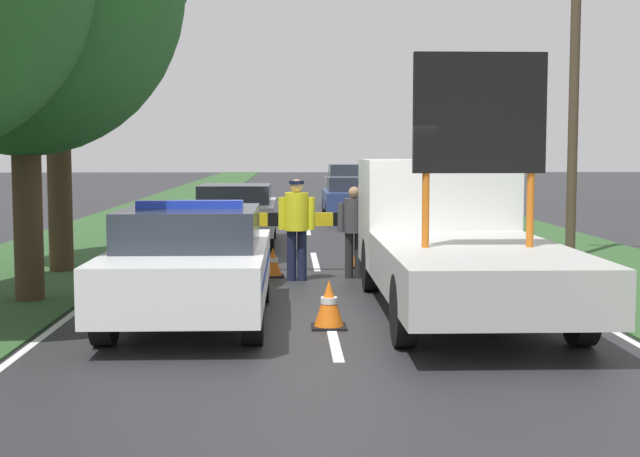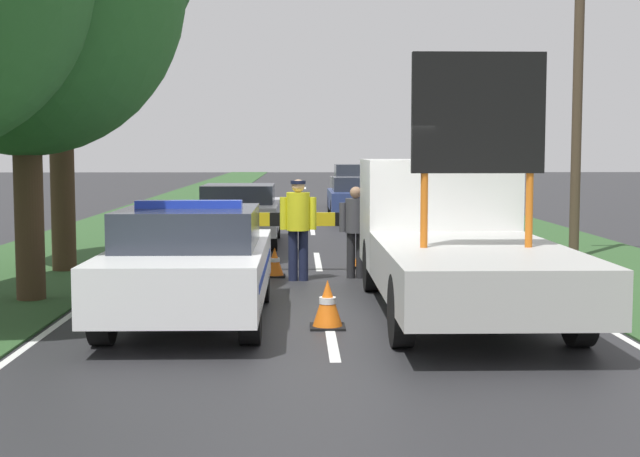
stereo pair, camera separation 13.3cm
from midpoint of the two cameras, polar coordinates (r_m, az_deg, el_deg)
name	(u,v)px [view 1 (the left image)]	position (r m, az deg, el deg)	size (l,w,h in m)	color
ground_plane	(328,315)	(12.02, 0.19, -5.55)	(160.00, 160.00, 0.00)	#28282B
lane_markings	(307,226)	(26.17, -1.00, 0.18)	(6.99, 62.86, 0.01)	silver
grass_verge_left	(152,212)	(32.27, -10.82, 1.02)	(3.71, 120.00, 0.03)	#2D5128
grass_verge_right	(453,212)	(32.42, 8.41, 1.07)	(3.71, 120.00, 0.03)	#2D5128
police_car	(192,263)	(11.59, -8.54, -2.17)	(1.93, 4.68, 1.57)	white
work_truck	(451,235)	(12.68, 8.11, -0.39)	(2.25, 6.34, 3.37)	white
road_barrier	(333,222)	(16.14, 0.60, 0.39)	(3.55, 0.08, 1.09)	black
police_officer	(297,221)	(15.05, -1.76, 0.51)	(0.62, 0.39, 1.72)	#191E38
pedestrian_civilian	(354,225)	(15.38, 1.94, 0.25)	(0.57, 0.36, 1.59)	#232326
traffic_cone_near_police	(329,304)	(11.11, 0.23, -4.86)	(0.44, 0.44, 0.61)	black
traffic_cone_centre_front	(200,256)	(16.12, -7.90, -1.75)	(0.47, 0.47, 0.65)	black
traffic_cone_near_truck	(273,262)	(15.60, -3.28, -2.18)	(0.37, 0.37, 0.52)	black
traffic_cone_behind_barrier	(359,254)	(16.87, 2.31, -1.61)	(0.38, 0.38, 0.53)	black
traffic_cone_lane_edge	(465,249)	(17.43, 9.07, -1.28)	(0.46, 0.46, 0.64)	black
queued_car_sedan_silver	(236,212)	(21.04, -5.60, 1.03)	(1.85, 4.57, 1.41)	#B2B2B7
queued_car_hatch_blue	(354,197)	(28.29, 2.06, 2.03)	(1.91, 4.00, 1.38)	navy
queued_car_suv_grey	(350,185)	(34.52, 1.83, 2.80)	(1.86, 4.38, 1.68)	slate
utility_pole	(574,90)	(18.81, 15.75, 8.52)	(1.20, 0.20, 6.61)	#473828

